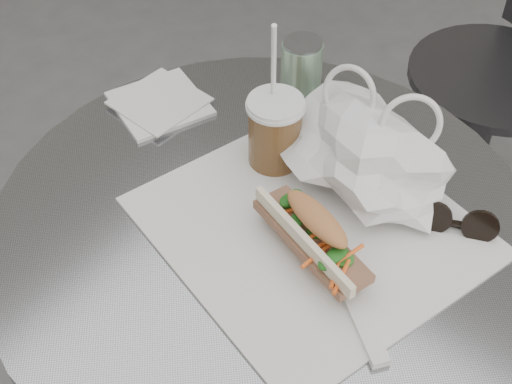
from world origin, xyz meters
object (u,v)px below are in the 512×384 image
Objects in this scene: chair_far at (495,115)px; banh_mi at (313,235)px; sunglasses at (456,223)px; cafe_table at (261,328)px; iced_coffee at (275,131)px; drink_can at (301,75)px.

banh_mi reaches higher than chair_far.
sunglasses reaches higher than chair_far.
cafe_table is 0.39m from sunglasses.
sunglasses is at bearing 9.27° from iced_coffee.
banh_mi is at bearing -6.55° from cafe_table.
banh_mi is 1.00× the size of iced_coffee.
iced_coffee reaches higher than sunglasses.
iced_coffee is (-0.06, -0.81, 0.46)m from chair_far.
sunglasses is at bearing 67.98° from banh_mi.
drink_can reaches higher than banh_mi.
iced_coffee is at bearing -68.72° from drink_can.
iced_coffee is 0.14m from drink_can.
sunglasses is (0.22, 0.14, 0.29)m from cafe_table.
iced_coffee is 2.01× the size of drink_can.
sunglasses is (0.21, -0.76, 0.41)m from chair_far.
drink_can is (-0.33, 0.08, 0.04)m from sunglasses.
sunglasses is (0.12, 0.16, -0.02)m from banh_mi.
iced_coffee reaches higher than cafe_table.
banh_mi is at bearing 113.57° from chair_far.
iced_coffee is at bearing 165.18° from sunglasses.
iced_coffee reaches higher than chair_far.
chair_far reaches higher than cafe_table.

